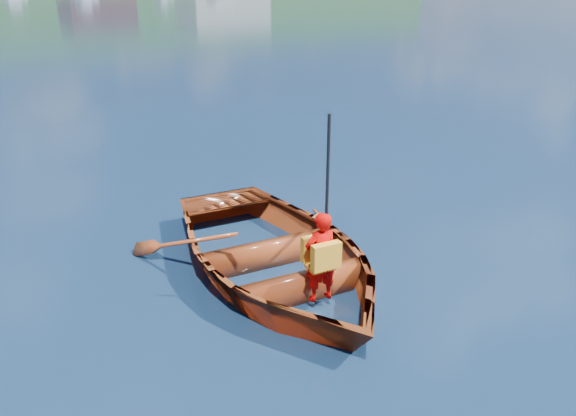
{
  "coord_description": "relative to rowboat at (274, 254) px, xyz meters",
  "views": [
    {
      "loc": [
        -2.04,
        -5.7,
        3.5
      ],
      "look_at": [
        1.46,
        -0.35,
        0.87
      ],
      "focal_mm": 35.0,
      "sensor_mm": 36.0,
      "label": 1
    }
  ],
  "objects": [
    {
      "name": "rowboat",
      "position": [
        0.0,
        0.0,
        0.0
      ],
      "size": [
        3.52,
        4.59,
        0.88
      ],
      "color": "brown",
      "rests_on": "ground"
    },
    {
      "name": "ground",
      "position": [
        -1.25,
        0.35,
        -0.29
      ],
      "size": [
        600.0,
        600.0,
        0.0
      ],
      "color": "#122A3E",
      "rests_on": "ground"
    },
    {
      "name": "child_paddler",
      "position": [
        0.05,
        -0.91,
        0.36
      ],
      "size": [
        0.42,
        0.37,
        2.1
      ],
      "color": "#C40402",
      "rests_on": "ground"
    }
  ]
}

